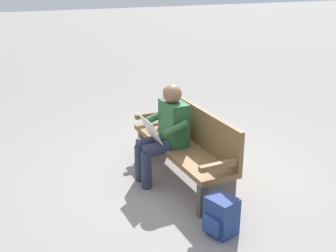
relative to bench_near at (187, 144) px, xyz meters
The scene contains 4 objects.
ground_plane 0.46m from the bench_near, 96.01° to the left, with size 40.00×40.00×0.00m, color gray.
bench_near is the anchor object (origin of this frame).
person_seated 0.31m from the bench_near, 72.08° to the left, with size 0.60×0.60×1.18m.
backpack 1.19m from the bench_near, behind, with size 0.35×0.34×0.38m.
Camera 1 is at (-4.36, 1.74, 2.49)m, focal length 46.37 mm.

